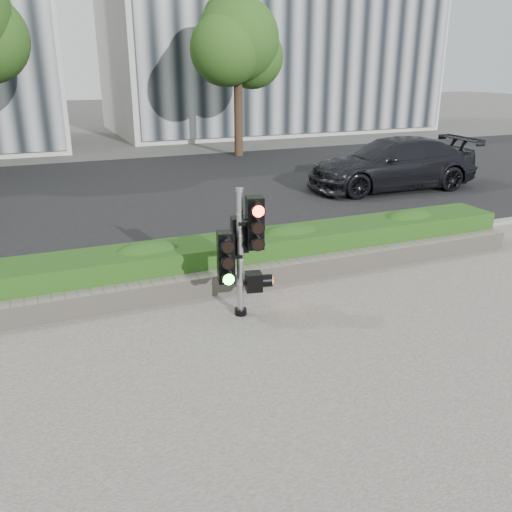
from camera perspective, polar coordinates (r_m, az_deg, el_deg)
name	(u,v)px	position (r m, az deg, el deg)	size (l,w,h in m)	color
ground	(277,340)	(7.65, 2.20, -8.88)	(120.00, 120.00, 0.00)	#51514C
sidewalk	(384,450)	(5.85, 13.30, -19.25)	(16.00, 11.00, 0.03)	#9E9389
road	(135,193)	(16.73, -12.63, 6.46)	(60.00, 13.00, 0.02)	black
curb	(206,265)	(10.31, -5.27, -0.90)	(60.00, 0.25, 0.12)	gray
stone_wall	(229,280)	(9.15, -2.86, -2.58)	(12.00, 0.32, 0.34)	gray
hedge	(216,259)	(9.67, -4.22, -0.31)	(12.00, 1.00, 0.68)	#3A7F27
building_right	(266,22)	(34.13, 1.09, 23.37)	(18.00, 10.00, 12.00)	#B7B7B2
tree_right	(237,43)	(23.22, -2.04, 21.50)	(4.10, 3.58, 6.53)	black
traffic_signal	(242,246)	(7.95, -1.53, 1.03)	(0.71, 0.57, 1.96)	black
car_dark	(392,164)	(17.30, 14.11, 9.40)	(2.16, 5.31, 1.54)	black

